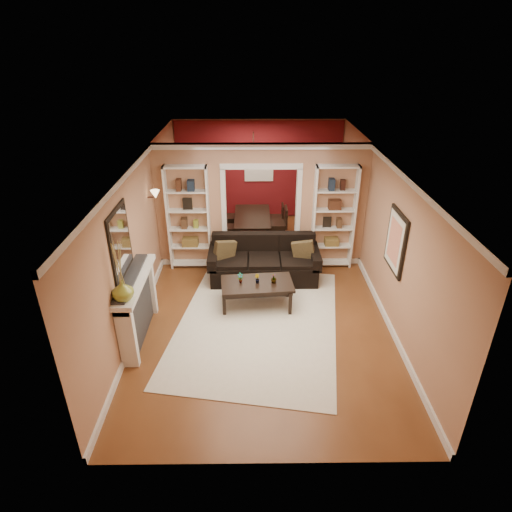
{
  "coord_description": "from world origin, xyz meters",
  "views": [
    {
      "loc": [
        -0.2,
        -7.45,
        4.63
      ],
      "look_at": [
        -0.13,
        -0.8,
        1.19
      ],
      "focal_mm": 30.0,
      "sensor_mm": 36.0,
      "label": 1
    }
  ],
  "objects_px": {
    "sofa": "(264,260)",
    "coffee_table": "(257,294)",
    "dining_table": "(254,226)",
    "fireplace": "(139,308)",
    "bookshelf_right": "(333,218)",
    "bookshelf_left": "(189,218)"
  },
  "relations": [
    {
      "from": "bookshelf_right",
      "to": "dining_table",
      "type": "relative_size",
      "value": 1.42
    },
    {
      "from": "bookshelf_right",
      "to": "fireplace",
      "type": "height_order",
      "value": "bookshelf_right"
    },
    {
      "from": "coffee_table",
      "to": "bookshelf_right",
      "type": "distance_m",
      "value": 2.48
    },
    {
      "from": "coffee_table",
      "to": "bookshelf_left",
      "type": "xyz_separation_m",
      "value": [
        -1.44,
        1.61,
        0.9
      ]
    },
    {
      "from": "fireplace",
      "to": "dining_table",
      "type": "relative_size",
      "value": 1.05
    },
    {
      "from": "sofa",
      "to": "coffee_table",
      "type": "xyz_separation_m",
      "value": [
        -0.16,
        -1.03,
        -0.2
      ]
    },
    {
      "from": "bookshelf_left",
      "to": "fireplace",
      "type": "height_order",
      "value": "bookshelf_left"
    },
    {
      "from": "sofa",
      "to": "coffee_table",
      "type": "height_order",
      "value": "sofa"
    },
    {
      "from": "bookshelf_right",
      "to": "dining_table",
      "type": "xyz_separation_m",
      "value": [
        -1.71,
        1.59,
        -0.87
      ]
    },
    {
      "from": "dining_table",
      "to": "bookshelf_right",
      "type": "bearing_deg",
      "value": -132.99
    },
    {
      "from": "sofa",
      "to": "bookshelf_right",
      "type": "bearing_deg",
      "value": 21.14
    },
    {
      "from": "sofa",
      "to": "dining_table",
      "type": "xyz_separation_m",
      "value": [
        -0.21,
        2.17,
        -0.17
      ]
    },
    {
      "from": "bookshelf_left",
      "to": "coffee_table",
      "type": "bearing_deg",
      "value": -48.14
    },
    {
      "from": "coffee_table",
      "to": "bookshelf_right",
      "type": "xyz_separation_m",
      "value": [
        1.66,
        1.61,
        0.9
      ]
    },
    {
      "from": "coffee_table",
      "to": "sofa",
      "type": "bearing_deg",
      "value": 76.21
    },
    {
      "from": "bookshelf_right",
      "to": "sofa",
      "type": "bearing_deg",
      "value": -158.86
    },
    {
      "from": "bookshelf_left",
      "to": "dining_table",
      "type": "xyz_separation_m",
      "value": [
        1.39,
        1.59,
        -0.87
      ]
    },
    {
      "from": "sofa",
      "to": "fireplace",
      "type": "distance_m",
      "value": 2.9
    },
    {
      "from": "fireplace",
      "to": "dining_table",
      "type": "xyz_separation_m",
      "value": [
        1.93,
        4.12,
        -0.3
      ]
    },
    {
      "from": "sofa",
      "to": "fireplace",
      "type": "height_order",
      "value": "fireplace"
    },
    {
      "from": "bookshelf_right",
      "to": "fireplace",
      "type": "distance_m",
      "value": 4.47
    },
    {
      "from": "fireplace",
      "to": "bookshelf_right",
      "type": "bearing_deg",
      "value": 34.8
    }
  ]
}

